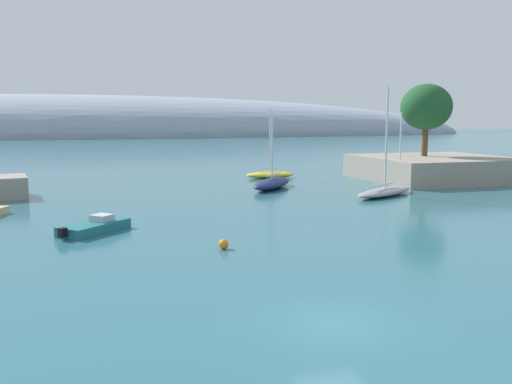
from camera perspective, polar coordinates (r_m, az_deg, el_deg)
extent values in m
plane|color=#2D6675|center=(19.42, 8.40, -13.62)|extent=(600.00, 600.00, 0.00)
cube|color=gray|center=(66.30, 18.41, 2.42)|extent=(16.13, 15.29, 2.67)
cylinder|color=brown|center=(66.86, 17.43, 5.04)|extent=(0.71, 0.71, 3.24)
ellipsoid|color=#1E5128|center=(66.82, 17.58, 8.59)|extent=(5.94, 5.94, 5.35)
ellipsoid|color=#8E99AD|center=(232.57, -18.88, 5.61)|extent=(363.20, 75.37, 33.45)
ellipsoid|color=navy|center=(54.63, 1.71, 0.91)|extent=(6.88, 7.72, 1.07)
cylinder|color=silver|center=(54.31, 1.73, 4.73)|extent=(0.18, 0.18, 6.22)
cube|color=silver|center=(54.87, 1.85, 1.87)|extent=(2.37, 2.88, 0.10)
ellipsoid|color=white|center=(60.34, 14.91, 1.23)|extent=(2.27, 5.87, 0.94)
cylinder|color=silver|center=(60.04, 15.04, 4.89)|extent=(0.18, 0.18, 6.78)
cube|color=silver|center=(60.03, 15.07, 1.98)|extent=(0.11, 2.64, 0.10)
ellipsoid|color=gray|center=(50.90, 13.48, 0.00)|extent=(8.36, 6.11, 0.74)
cylinder|color=silver|center=(50.49, 13.65, 5.58)|extent=(0.18, 0.18, 9.17)
cube|color=silver|center=(50.48, 13.29, 0.77)|extent=(3.32, 1.98, 0.10)
ellipsoid|color=yellow|center=(64.38, 1.48, 1.83)|extent=(5.95, 2.70, 0.80)
cylinder|color=silver|center=(64.09, 1.49, 5.55)|extent=(0.19, 0.19, 7.56)
cube|color=silver|center=(64.24, 1.25, 2.49)|extent=(2.63, 0.24, 0.10)
cube|color=#1E6B70|center=(35.20, -16.75, -3.61)|extent=(4.62, 4.67, 0.62)
cube|color=black|center=(33.44, -19.80, -4.06)|extent=(0.56, 0.57, 0.56)
cube|color=#B2B7C1|center=(35.59, -16.01, -2.63)|extent=(1.62, 1.62, 0.40)
sphere|color=orange|center=(29.50, -3.45, -5.54)|extent=(0.54, 0.54, 0.54)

